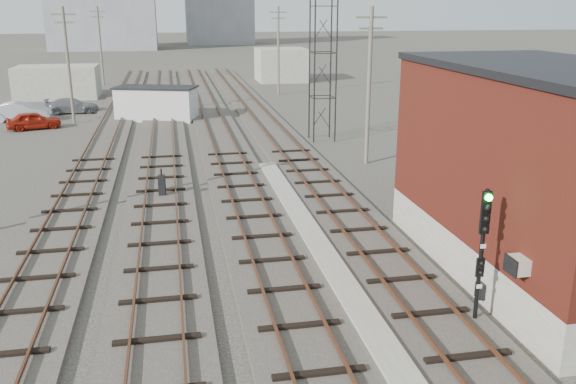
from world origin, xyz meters
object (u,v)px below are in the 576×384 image
object	(u,v)px
switch_stand	(162,186)
car_grey	(72,106)
site_trailer	(156,103)
car_silver	(20,112)
signal_mast	(482,247)
car_red	(34,120)

from	to	relation	value
switch_stand	car_grey	size ratio (longest dim) A/B	0.31
switch_stand	site_trailer	size ratio (longest dim) A/B	0.20
switch_stand	car_silver	size ratio (longest dim) A/B	0.30
signal_mast	site_trailer	size ratio (longest dim) A/B	0.59
car_grey	signal_mast	bearing A→B (deg)	-160.97
car_red	car_grey	xyz separation A→B (m)	(1.83, 7.02, -0.02)
car_red	switch_stand	bearing A→B (deg)	-170.29
signal_mast	car_silver	bearing A→B (deg)	118.57
car_silver	car_red	bearing A→B (deg)	-155.53
switch_stand	car_grey	world-z (taller)	switch_stand
signal_mast	car_red	xyz separation A→B (m)	(-18.82, 33.95, -1.79)
site_trailer	car_silver	distance (m)	11.02
car_red	car_silver	bearing A→B (deg)	8.05
switch_stand	signal_mast	bearing A→B (deg)	-49.05
site_trailer	car_grey	world-z (taller)	site_trailer
switch_stand	car_silver	world-z (taller)	car_silver
signal_mast	site_trailer	world-z (taller)	signal_mast
signal_mast	car_grey	world-z (taller)	signal_mast
site_trailer	car_red	distance (m)	9.48
car_grey	switch_stand	bearing A→B (deg)	-167.09
car_silver	car_grey	world-z (taller)	car_silver
site_trailer	car_red	world-z (taller)	site_trailer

